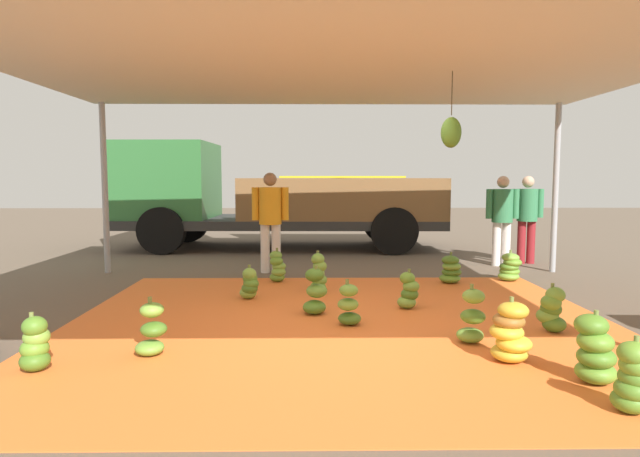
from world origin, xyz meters
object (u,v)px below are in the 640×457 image
banana_bunch_2 (409,291)px  banana_bunch_5 (35,345)px  banana_bunch_10 (152,331)px  banana_bunch_14 (472,318)px  banana_bunch_6 (552,311)px  banana_bunch_11 (510,334)px  cargo_truck_main (264,197)px  worker_2 (270,215)px  banana_bunch_13 (451,270)px  worker_1 (502,214)px  banana_bunch_3 (595,351)px  worker_0 (527,213)px  banana_bunch_8 (250,284)px  banana_bunch_12 (315,293)px  banana_bunch_9 (634,379)px  banana_bunch_1 (349,306)px  banana_bunch_7 (510,268)px  banana_bunch_0 (318,275)px  banana_bunch_4 (277,267)px

banana_bunch_2 → banana_bunch_5: same height
banana_bunch_10 → banana_bunch_14: 3.02m
banana_bunch_2 → banana_bunch_6: (1.31, -1.02, 0.01)m
banana_bunch_5 → banana_bunch_14: size_ratio=0.85×
banana_bunch_6 → banana_bunch_11: (-0.77, -0.91, 0.02)m
banana_bunch_11 → banana_bunch_14: 0.57m
banana_bunch_10 → cargo_truck_main: 7.67m
banana_bunch_10 → worker_2: 4.43m
banana_bunch_13 → banana_bunch_6: bearing=-81.6°
worker_1 → banana_bunch_3: bearing=-102.5°
banana_bunch_5 → worker_1: 7.89m
worker_0 → worker_1: 0.62m
banana_bunch_8 → banana_bunch_12: size_ratio=0.79×
banana_bunch_5 → banana_bunch_12: banana_bunch_12 is taller
banana_bunch_11 → banana_bunch_8: bearing=135.9°
worker_0 → cargo_truck_main: bearing=155.2°
banana_bunch_9 → banana_bunch_13: banana_bunch_9 is taller
banana_bunch_1 → cargo_truck_main: 6.85m
banana_bunch_13 → worker_0: (1.91, 1.93, 0.75)m
banana_bunch_1 → banana_bunch_10: 2.09m
banana_bunch_2 → banana_bunch_7: bearing=43.1°
banana_bunch_10 → worker_0: 7.60m
banana_bunch_14 → worker_1: (1.91, 4.64, 0.71)m
banana_bunch_1 → banana_bunch_13: bearing=53.5°
banana_bunch_1 → banana_bunch_9: bearing=-51.5°
banana_bunch_13 → worker_1: 2.28m
banana_bunch_14 → worker_0: 5.53m
worker_0 → banana_bunch_5: bearing=-138.5°
banana_bunch_5 → cargo_truck_main: (1.19, 7.97, 0.95)m
banana_bunch_6 → banana_bunch_10: size_ratio=0.96×
banana_bunch_7 → banana_bunch_8: (-3.91, -1.24, -0.00)m
banana_bunch_7 → banana_bunch_10: 5.72m
banana_bunch_2 → banana_bunch_8: bearing=165.0°
banana_bunch_2 → banana_bunch_11: size_ratio=0.85×
banana_bunch_0 → banana_bunch_1: (0.31, -1.61, -0.06)m
banana_bunch_4 → banana_bunch_6: 4.08m
banana_bunch_3 → cargo_truck_main: (-3.31, 8.32, 0.91)m
banana_bunch_14 → banana_bunch_6: bearing=21.1°
banana_bunch_10 → banana_bunch_14: (3.00, 0.33, 0.02)m
banana_bunch_2 → cargo_truck_main: cargo_truck_main is taller
banana_bunch_7 → worker_0: bearing=61.7°
banana_bunch_3 → banana_bunch_9: (-0.02, -0.53, -0.02)m
banana_bunch_10 → worker_0: (5.47, 5.23, 0.73)m
banana_bunch_12 → banana_bunch_13: banana_bunch_12 is taller
cargo_truck_main → worker_0: size_ratio=4.43×
banana_bunch_1 → banana_bunch_11: bearing=-42.4°
banana_bunch_1 → banana_bunch_14: 1.33m
banana_bunch_4 → cargo_truck_main: bearing=97.8°
cargo_truck_main → banana_bunch_11: bearing=-70.1°
banana_bunch_7 → banana_bunch_9: size_ratio=0.90×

